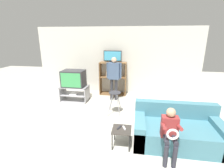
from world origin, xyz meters
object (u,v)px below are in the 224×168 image
television_flat (113,57)px  tv_stand (75,93)px  person_seated_child (170,131)px  folding_stool (115,96)px  remote_control_white (124,128)px  couch (177,130)px  snack_table (122,131)px  person_standing_adult (114,75)px  television_main (74,78)px  remote_control_black (119,127)px  media_shelf (113,78)px

television_flat → tv_stand: bearing=-145.4°
tv_stand → person_seated_child: (2.83, -2.54, 0.34)m
person_seated_child → television_flat: bearing=114.8°
folding_stool → remote_control_white: size_ratio=4.71×
couch → television_flat: bearing=123.0°
snack_table → person_standing_adult: 2.70m
television_flat → couch: 3.61m
couch → person_standing_adult: person_standing_adult is taller
television_flat → snack_table: television_flat is taller
snack_table → television_flat: bearing=102.0°
remote_control_white → snack_table: bearing=-160.6°
remote_control_white → television_main: bearing=110.0°
snack_table → remote_control_black: size_ratio=2.75×
television_flat → couch: television_flat is taller
tv_stand → person_standing_adult: bearing=11.1°
television_main → person_standing_adult: 1.43m
remote_control_black → person_standing_adult: bearing=124.9°
television_flat → person_seated_child: television_flat is taller
media_shelf → remote_control_black: bearing=-79.2°
snack_table → couch: (1.18, 0.33, -0.07)m
tv_stand → remote_control_black: 2.94m
couch → snack_table: bearing=-164.6°
media_shelf → remote_control_white: 3.20m
television_main → remote_control_white: 3.05m
tv_stand → snack_table: tv_stand is taller
television_main → person_standing_adult: person_standing_adult is taller
tv_stand → snack_table: size_ratio=2.43×
tv_stand → person_standing_adult: size_ratio=0.62×
tv_stand → person_seated_child: bearing=-42.0°
television_main → snack_table: (1.93, -2.32, -0.48)m
tv_stand → folding_stool: folding_stool is taller
tv_stand → television_flat: 1.96m
remote_control_white → person_seated_child: bearing=-39.1°
couch → person_seated_child: 0.71m
folding_stool → remote_control_black: size_ratio=4.71×
person_standing_adult → media_shelf: bearing=102.2°
media_shelf → person_seated_child: media_shelf is taller
remote_control_white → couch: size_ratio=0.08×
media_shelf → person_seated_child: (1.56, -3.39, -0.06)m
couch → person_seated_child: (-0.28, -0.56, 0.32)m
remote_control_white → couch: (1.13, 0.28, -0.13)m
television_flat → remote_control_white: bearing=-77.1°
tv_stand → couch: bearing=-32.5°
tv_stand → television_main: 0.56m
remote_control_white → couch: bearing=-6.9°
folding_stool → person_seated_child: (1.25, -1.71, 0.05)m
television_main → person_seated_child: size_ratio=0.77×
couch → person_standing_adult: 2.91m
folding_stool → remote_control_white: bearing=-74.6°
media_shelf → remote_control_black: (0.60, -3.11, -0.25)m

